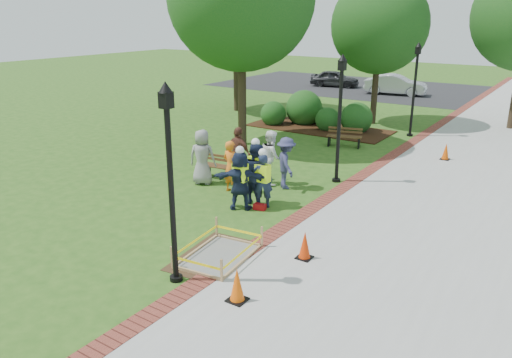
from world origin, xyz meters
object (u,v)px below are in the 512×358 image
Objects in this scene: hivis_worker_a at (240,178)px; hivis_worker_b at (263,178)px; wet_concrete_pad at (219,248)px; lamp_near at (170,171)px; cone_front at (237,286)px; hivis_worker_c at (256,172)px; bench_near at (222,172)px.

hivis_worker_a is 0.67m from hivis_worker_b.
hivis_worker_a is 1.06× the size of hivis_worker_b.
lamp_near is (-0.12, -1.35, 2.25)m from wet_concrete_pad.
cone_front is 0.36× the size of hivis_worker_c.
bench_near is 0.84× the size of hivis_worker_b.
hivis_worker_b is 0.89× the size of hivis_worker_c.
cone_front is 5.01m from hivis_worker_a.
bench_near is at bearing 129.88° from cone_front.
hivis_worker_b is at bearing 47.43° from hivis_worker_a.
hivis_worker_b is 0.38m from hivis_worker_c.
hivis_worker_a is (-1.26, 4.14, -1.54)m from lamp_near.
cone_front is 0.39× the size of hivis_worker_a.
hivis_worker_b is (-0.81, 4.63, -1.59)m from lamp_near.
bench_near is 7.79m from cone_front.
cone_front is (5.00, -5.98, 0.10)m from bench_near.
hivis_worker_c is at bearing 103.52° from lamp_near.
hivis_worker_b is (-0.93, 3.28, 0.66)m from wet_concrete_pad.
wet_concrete_pad is at bearing -74.27° from hivis_worker_b.
hivis_worker_a reaches higher than bench_near.
cone_front is 0.17× the size of lamp_near.
hivis_worker_c is at bearing -29.37° from bench_near.
hivis_worker_b is at bearing 105.73° from wet_concrete_pad.
hivis_worker_c is (-1.27, 3.42, 0.76)m from wet_concrete_pad.
hivis_worker_a is (2.15, -1.90, 0.69)m from bench_near.
lamp_near is 5.12m from hivis_worker_c.
wet_concrete_pad is at bearing -53.06° from bench_near.
bench_near is 0.75× the size of hivis_worker_c.
hivis_worker_c is at bearing 120.13° from cone_front.
bench_near is 0.35× the size of lamp_near.
hivis_worker_b is (-2.39, 4.57, 0.54)m from cone_front.
bench_near is at bearing 151.59° from hivis_worker_b.
bench_near is at bearing 119.45° from lamp_near.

